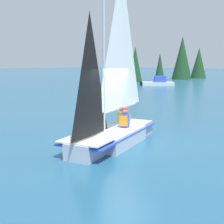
# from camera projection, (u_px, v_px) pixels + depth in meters

# --- Properties ---
(ground_plane) EXTENTS (260.00, 260.00, 0.00)m
(ground_plane) POSITION_uv_depth(u_px,v_px,m) (112.00, 144.00, 10.39)
(ground_plane) COLOR #235675
(sailboat_main) EXTENTS (4.61, 2.65, 6.02)m
(sailboat_main) POSITION_uv_depth(u_px,v_px,m) (113.00, 118.00, 10.30)
(sailboat_main) COLOR #B2BCCC
(sailboat_main) RESTS_ON ground_plane
(sailor_helm) EXTENTS (0.40, 0.37, 1.16)m
(sailor_helm) POSITION_uv_depth(u_px,v_px,m) (125.00, 123.00, 10.71)
(sailor_helm) COLOR black
(sailor_helm) RESTS_ON ground_plane
(sailor_crew) EXTENTS (0.40, 0.37, 1.16)m
(sailor_crew) POSITION_uv_depth(u_px,v_px,m) (122.00, 119.00, 11.38)
(sailor_crew) COLOR black
(sailor_crew) RESTS_ON ground_plane
(motorboat_distant) EXTENTS (3.79, 3.89, 1.11)m
(motorboat_distant) POSITION_uv_depth(u_px,v_px,m) (158.00, 82.00, 36.98)
(motorboat_distant) COLOR silver
(motorboat_distant) RESTS_ON ground_plane
(treeline_shore) EXTENTS (17.96, 3.73, 6.83)m
(treeline_shore) POSITION_uv_depth(u_px,v_px,m) (180.00, 61.00, 49.98)
(treeline_shore) COLOR #193D1E
(treeline_shore) RESTS_ON ground_plane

